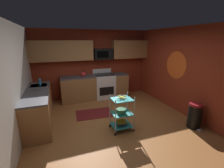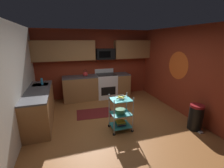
# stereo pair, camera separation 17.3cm
# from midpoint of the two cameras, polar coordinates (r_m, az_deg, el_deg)

# --- Properties ---
(floor) EXTENTS (4.40, 4.80, 0.04)m
(floor) POSITION_cam_midpoint_polar(r_m,az_deg,el_deg) (4.41, -0.18, -14.62)
(floor) COLOR #995B2D
(floor) RESTS_ON ground
(wall_back) EXTENTS (4.52, 0.06, 2.60)m
(wall_back) POSITION_cam_midpoint_polar(r_m,az_deg,el_deg) (6.21, -7.84, 7.20)
(wall_back) COLOR maroon
(wall_back) RESTS_ON ground
(wall_left) EXTENTS (0.06, 4.80, 2.60)m
(wall_left) POSITION_cam_midpoint_polar(r_m,az_deg,el_deg) (3.81, -33.60, -0.73)
(wall_left) COLOR silver
(wall_left) RESTS_ON ground
(wall_right) EXTENTS (0.06, 4.80, 2.60)m
(wall_right) POSITION_cam_midpoint_polar(r_m,az_deg,el_deg) (5.10, 24.19, 4.10)
(wall_right) COLOR maroon
(wall_right) RESTS_ON ground
(wall_flower_decal) EXTENTS (0.00, 0.85, 0.85)m
(wall_flower_decal) POSITION_cam_midpoint_polar(r_m,az_deg,el_deg) (5.31, 21.44, 6.46)
(wall_flower_decal) COLOR #E5591E
(counter_run) EXTENTS (3.48, 2.68, 0.92)m
(counter_run) POSITION_cam_midpoint_polar(r_m,az_deg,el_deg) (5.39, -14.36, -3.66)
(counter_run) COLOR #9E6B3D
(counter_run) RESTS_ON ground
(oven_range) EXTENTS (0.76, 0.65, 1.10)m
(oven_range) POSITION_cam_midpoint_polar(r_m,az_deg,el_deg) (6.16, -3.67, -0.59)
(oven_range) COLOR white
(oven_range) RESTS_ON ground
(upper_cabinets) EXTENTS (4.40, 0.33, 0.70)m
(upper_cabinets) POSITION_cam_midpoint_polar(r_m,az_deg,el_deg) (5.95, -8.40, 12.13)
(upper_cabinets) COLOR #9E6B3D
(microwave) EXTENTS (0.70, 0.39, 0.40)m
(microwave) POSITION_cam_midpoint_polar(r_m,az_deg,el_deg) (6.04, -4.17, 10.88)
(microwave) COLOR black
(rolling_cart) EXTENTS (0.55, 0.43, 0.91)m
(rolling_cart) POSITION_cam_midpoint_polar(r_m,az_deg,el_deg) (3.96, 2.27, -10.60)
(rolling_cart) COLOR silver
(rolling_cart) RESTS_ON ground
(fruit_bowl) EXTENTS (0.27, 0.27, 0.07)m
(fruit_bowl) POSITION_cam_midpoint_polar(r_m,az_deg,el_deg) (3.79, 2.34, -4.86)
(fruit_bowl) COLOR silver
(fruit_bowl) RESTS_ON rolling_cart
(mixing_bowl_large) EXTENTS (0.25, 0.25, 0.11)m
(mixing_bowl_large) POSITION_cam_midpoint_polar(r_m,az_deg,el_deg) (3.93, 2.11, -9.76)
(mixing_bowl_large) COLOR #387F4C
(mixing_bowl_large) RESTS_ON rolling_cart
(book_stack) EXTENTS (0.25, 0.21, 0.11)m
(book_stack) POSITION_cam_midpoint_polar(r_m,az_deg,el_deg) (4.08, 2.23, -13.91)
(book_stack) COLOR #1E4C8C
(book_stack) RESTS_ON rolling_cart
(kettle) EXTENTS (0.21, 0.18, 0.26)m
(kettle) POSITION_cam_midpoint_polar(r_m,az_deg,el_deg) (5.87, -11.22, 3.53)
(kettle) COLOR red
(kettle) RESTS_ON counter_run
(dish_soap_bottle) EXTENTS (0.06, 0.06, 0.20)m
(dish_soap_bottle) POSITION_cam_midpoint_polar(r_m,az_deg,el_deg) (5.08, -25.73, 0.62)
(dish_soap_bottle) COLOR #2D8CBF
(dish_soap_bottle) RESTS_ON counter_run
(trash_can) EXTENTS (0.34, 0.42, 0.66)m
(trash_can) POSITION_cam_midpoint_polar(r_m,az_deg,el_deg) (4.60, 27.04, -10.22)
(trash_can) COLOR black
(trash_can) RESTS_ON ground
(floor_rug) EXTENTS (1.15, 0.78, 0.01)m
(floor_rug) POSITION_cam_midpoint_polar(r_m,az_deg,el_deg) (4.98, -7.53, -10.67)
(floor_rug) COLOR maroon
(floor_rug) RESTS_ON ground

